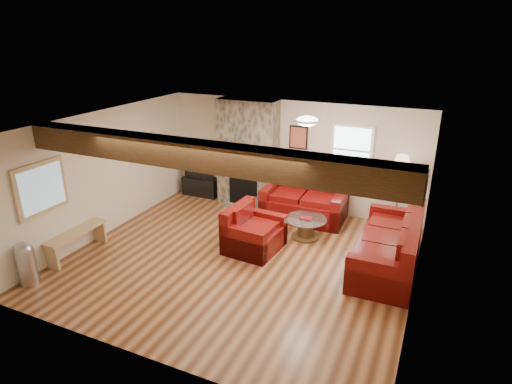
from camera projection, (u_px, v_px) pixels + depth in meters
room at (238, 196)px, 7.41m from camera, size 8.00×8.00×8.00m
oak_beam at (197, 155)px, 5.96m from camera, size 6.00×0.36×0.38m
chimney_breast at (248, 155)px, 9.92m from camera, size 1.40×0.67×2.50m
back_window at (352, 150)px, 9.09m from camera, size 0.90×0.08×1.10m
hatch_window at (41, 188)px, 7.19m from camera, size 0.08×1.00×0.90m
ceiling_dome at (307, 123)px, 7.40m from camera, size 0.40×0.40×0.18m
artwork_back at (298, 137)px, 9.50m from camera, size 0.42×0.06×0.52m
artwork_right at (425, 188)px, 6.35m from camera, size 0.06×0.55×0.42m
sofa_three at (388, 242)px, 7.49m from camera, size 1.03×2.41×0.93m
loveseat at (304, 198)px, 9.39m from camera, size 1.81×1.07×0.95m
armchair_red at (254, 229)px, 8.07m from camera, size 0.99×1.11×0.84m
coffee_table at (306, 228)px, 8.61m from camera, size 0.84×0.84×0.44m
tv_cabinet at (201, 186)px, 10.82m from camera, size 0.92×0.37×0.46m
television at (200, 169)px, 10.65m from camera, size 0.81×0.11×0.46m
floor_lamp at (401, 167)px, 8.33m from camera, size 0.43×0.43×1.68m
pine_bench at (78, 243)px, 7.95m from camera, size 0.29×1.26×0.47m
pedal_bin at (27, 263)px, 6.98m from camera, size 0.33×0.33×0.75m
coal_bucket at (260, 205)px, 9.83m from camera, size 0.36×0.36×0.34m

